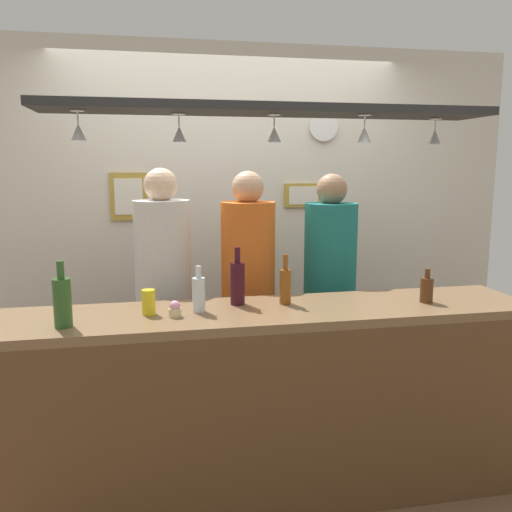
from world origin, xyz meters
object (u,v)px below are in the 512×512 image
object	(u,v)px
bottle_soda_clear	(199,293)
bottle_beer_amber_tall	(285,285)
person_right_teal_shirt	(330,276)
picture_frame_caricature	(129,196)
bottle_champagne_green	(62,301)
bottle_wine_dark_red	(238,282)
wall_clock	(323,126)
drink_can	(149,302)
person_left_white_patterned_shirt	(163,280)
bottle_beer_brown_stubby	(427,289)
picture_frame_lower_pair	(303,195)
cupcake	(175,309)
person_middle_orange_shirt	(248,278)

from	to	relation	value
bottle_soda_clear	bottle_beer_amber_tall	size ratio (longest dim) A/B	0.88
person_right_teal_shirt	picture_frame_caricature	size ratio (longest dim) A/B	4.92
bottle_soda_clear	bottle_champagne_green	bearing A→B (deg)	-168.00
picture_frame_caricature	bottle_wine_dark_red	bearing A→B (deg)	-65.77
person_right_teal_shirt	wall_clock	size ratio (longest dim) A/B	7.60
person_right_teal_shirt	drink_can	size ratio (longest dim) A/B	13.71
person_left_white_patterned_shirt	drink_can	xyz separation A→B (m)	(-0.09, -0.69, 0.04)
bottle_soda_clear	picture_frame_caricature	distance (m)	1.49
bottle_beer_brown_stubby	picture_frame_lower_pair	xyz separation A→B (m)	(-0.26, 1.44, 0.41)
person_left_white_patterned_shirt	cupcake	distance (m)	0.75
person_left_white_patterned_shirt	bottle_beer_amber_tall	xyz separation A→B (m)	(0.61, -0.62, 0.08)
person_left_white_patterned_shirt	bottle_champagne_green	bearing A→B (deg)	-119.39
bottle_beer_amber_tall	wall_clock	world-z (taller)	wall_clock
bottle_wine_dark_red	picture_frame_caricature	xyz separation A→B (m)	(-0.58, 1.29, 0.37)
picture_frame_caricature	bottle_soda_clear	bearing A→B (deg)	-75.16
cupcake	wall_clock	bearing A→B (deg)	50.29
person_right_teal_shirt	picture_frame_caricature	bearing A→B (deg)	151.33
person_middle_orange_shirt	bottle_wine_dark_red	distance (m)	0.62
bottle_beer_amber_tall	picture_frame_lower_pair	world-z (taller)	picture_frame_lower_pair
bottle_wine_dark_red	picture_frame_lower_pair	size ratio (longest dim) A/B	1.00
bottle_wine_dark_red	bottle_beer_amber_tall	xyz separation A→B (m)	(0.25, -0.04, -0.02)
bottle_beer_amber_tall	drink_can	xyz separation A→B (m)	(-0.70, -0.07, -0.04)
picture_frame_caricature	wall_clock	xyz separation A→B (m)	(1.45, -0.01, 0.51)
wall_clock	bottle_wine_dark_red	bearing A→B (deg)	-124.25
bottle_wine_dark_red	cupcake	size ratio (longest dim) A/B	3.85
bottle_champagne_green	cupcake	bearing A→B (deg)	7.80
person_left_white_patterned_shirt	bottle_beer_amber_tall	distance (m)	0.87
person_left_white_patterned_shirt	bottle_soda_clear	distance (m)	0.71
drink_can	cupcake	xyz separation A→B (m)	(0.12, -0.06, -0.03)
person_left_white_patterned_shirt	bottle_beer_brown_stubby	size ratio (longest dim) A/B	9.50
wall_clock	bottle_beer_brown_stubby	bearing A→B (deg)	-85.56
bottle_soda_clear	wall_clock	bearing A→B (deg)	52.00
person_right_teal_shirt	bottle_soda_clear	size ratio (longest dim) A/B	7.27
person_left_white_patterned_shirt	picture_frame_lower_pair	xyz separation A→B (m)	(1.09, 0.70, 0.46)
person_right_teal_shirt	bottle_beer_brown_stubby	size ratio (longest dim) A/B	9.29
bottle_beer_brown_stubby	bottle_beer_amber_tall	xyz separation A→B (m)	(-0.74, 0.12, 0.03)
person_middle_orange_shirt	bottle_wine_dark_red	world-z (taller)	person_middle_orange_shirt
person_middle_orange_shirt	picture_frame_lower_pair	xyz separation A→B (m)	(0.56, 0.70, 0.48)
bottle_soda_clear	picture_frame_lower_pair	bearing A→B (deg)	56.10
bottle_champagne_green	drink_can	distance (m)	0.40
bottle_beer_amber_tall	cupcake	world-z (taller)	bottle_beer_amber_tall
person_middle_orange_shirt	person_left_white_patterned_shirt	bearing A→B (deg)	180.00
bottle_beer_brown_stubby	picture_frame_caricature	distance (m)	2.17
wall_clock	bottle_soda_clear	bearing A→B (deg)	-128.00
bottle_beer_brown_stubby	person_right_teal_shirt	bearing A→B (deg)	110.61
person_right_teal_shirt	picture_frame_lower_pair	bearing A→B (deg)	88.45
bottle_soda_clear	bottle_beer_amber_tall	bearing A→B (deg)	8.53
bottle_wine_dark_red	cupcake	bearing A→B (deg)	-153.11
bottle_beer_amber_tall	wall_clock	distance (m)	1.71
cupcake	bottle_wine_dark_red	bearing A→B (deg)	26.89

